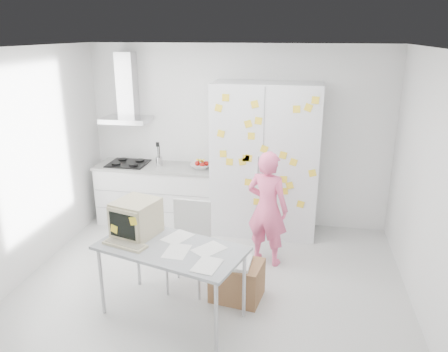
% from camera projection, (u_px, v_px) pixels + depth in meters
% --- Properties ---
extents(floor, '(4.50, 4.00, 0.02)m').
position_uv_depth(floor, '(210.00, 289.00, 5.11)').
color(floor, silver).
rests_on(floor, ground).
extents(walls, '(4.52, 4.01, 2.70)m').
position_uv_depth(walls, '(222.00, 160.00, 5.35)').
color(walls, white).
rests_on(walls, ground).
extents(ceiling, '(4.50, 4.00, 0.02)m').
position_uv_depth(ceiling, '(208.00, 48.00, 4.26)').
color(ceiling, white).
rests_on(ceiling, walls).
extents(counter_run, '(1.84, 0.63, 1.28)m').
position_uv_depth(counter_run, '(158.00, 193.00, 6.75)').
color(counter_run, white).
rests_on(counter_run, ground).
extents(range_hood, '(0.70, 0.48, 1.01)m').
position_uv_depth(range_hood, '(127.00, 95.00, 6.49)').
color(range_hood, silver).
rests_on(range_hood, walls).
extents(tall_cabinet, '(1.50, 0.68, 2.20)m').
position_uv_depth(tall_cabinet, '(265.00, 160.00, 6.25)').
color(tall_cabinet, silver).
rests_on(tall_cabinet, ground).
extents(person, '(0.63, 0.51, 1.49)m').
position_uv_depth(person, '(267.00, 208.00, 5.47)').
color(person, '#FC6292').
rests_on(person, ground).
extents(desk, '(1.63, 1.13, 1.18)m').
position_uv_depth(desk, '(148.00, 231.00, 4.52)').
color(desk, '#989CA2').
rests_on(desk, ground).
extents(chair, '(0.49, 0.49, 1.02)m').
position_uv_depth(chair, '(189.00, 240.00, 5.00)').
color(chair, silver).
rests_on(chair, ground).
extents(cardboard_box, '(0.60, 0.51, 0.48)m').
position_uv_depth(cardboard_box, '(237.00, 280.00, 4.86)').
color(cardboard_box, olive).
rests_on(cardboard_box, ground).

